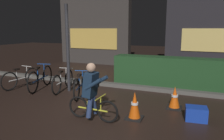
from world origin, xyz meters
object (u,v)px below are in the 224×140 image
street_post (68,49)px  parked_bike_center_right (81,85)px  parked_bike_center_left (63,81)px  cyclist (92,91)px  parked_bike_leftmost (21,78)px  traffic_cone_near (135,106)px  traffic_cone_far (175,98)px  parked_bike_left_mid (41,78)px  blue_crate (196,114)px

street_post → parked_bike_center_right: size_ratio=1.78×
parked_bike_center_left → cyclist: 2.50m
parked_bike_leftmost → traffic_cone_near: size_ratio=2.50×
street_post → traffic_cone_near: bearing=-27.2°
traffic_cone_far → parked_bike_center_right: bearing=179.9°
street_post → parked_bike_leftmost: 1.99m
street_post → parked_bike_left_mid: size_ratio=1.59×
parked_bike_left_mid → traffic_cone_far: (4.23, -0.16, -0.09)m
street_post → parked_bike_left_mid: bearing=-170.1°
street_post → parked_bike_center_right: bearing=-27.8°
cyclist → street_post: bearing=136.7°
parked_bike_left_mid → blue_crate: (4.75, -0.73, -0.21)m
street_post → parked_bike_leftmost: street_post is taller
parked_bike_leftmost → blue_crate: size_ratio=3.41×
traffic_cone_near → street_post: bearing=152.8°
parked_bike_center_left → traffic_cone_near: 2.98m
blue_crate → cyclist: 2.28m
parked_bike_leftmost → cyclist: 3.69m
traffic_cone_near → cyclist: cyclist is taller
cyclist → traffic_cone_far: bearing=42.6°
street_post → parked_bike_left_mid: street_post is taller
street_post → blue_crate: size_ratio=6.05×
parked_bike_center_right → blue_crate: size_ratio=3.39×
parked_bike_leftmost → parked_bike_center_left: size_ratio=1.00×
parked_bike_center_left → cyclist: cyclist is taller
traffic_cone_near → parked_bike_center_right: bearing=153.0°
parked_bike_leftmost → parked_bike_center_left: (1.52, 0.21, 0.00)m
blue_crate → parked_bike_left_mid: bearing=171.2°
parked_bike_center_left → traffic_cone_far: 3.45m
street_post → parked_bike_left_mid: 1.38m
parked_bike_center_right → cyclist: bearing=-158.4°
parked_bike_left_mid → parked_bike_center_right: (1.58, -0.15, -0.03)m
parked_bike_left_mid → blue_crate: 4.81m
parked_bike_leftmost → blue_crate: 5.52m
parked_bike_left_mid → cyclist: 3.08m
traffic_cone_far → blue_crate: size_ratio=1.26×
street_post → traffic_cone_near: street_post is taller
street_post → parked_bike_leftmost: (-1.70, -0.26, -1.01)m
parked_bike_center_right → blue_crate: 3.23m
parked_bike_leftmost → traffic_cone_near: 4.35m
parked_bike_center_left → traffic_cone_near: size_ratio=2.48×
parked_bike_left_mid → parked_bike_center_right: size_ratio=1.12×
parked_bike_left_mid → traffic_cone_near: size_ratio=2.78×
parked_bike_leftmost → blue_crate: parked_bike_leftmost is taller
parked_bike_left_mid → traffic_cone_near: 3.67m
parked_bike_center_right → traffic_cone_far: 2.65m
parked_bike_leftmost → parked_bike_center_left: 1.53m
traffic_cone_far → blue_crate: traffic_cone_far is taller
parked_bike_left_mid → parked_bike_center_left: parked_bike_left_mid is taller
parked_bike_left_mid → traffic_cone_near: bearing=-122.3°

